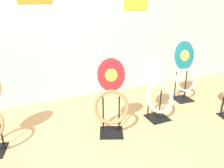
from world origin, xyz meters
name	(u,v)px	position (x,y,z in m)	size (l,w,h in m)	color
wall_back	(62,16)	(0.00, 2.26, 1.30)	(8.00, 0.07, 2.60)	silver
toilet_seat_display_white_plain	(158,92)	(0.97, 1.12, 0.38)	(0.41, 0.36, 0.82)	black
toilet_seat_display_teal_sax	(185,73)	(1.69, 1.47, 0.45)	(0.38, 0.30, 0.93)	black
toilet_seat_display_crimson_swirl	(111,100)	(0.25, 1.02, 0.44)	(0.45, 0.36, 0.92)	black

